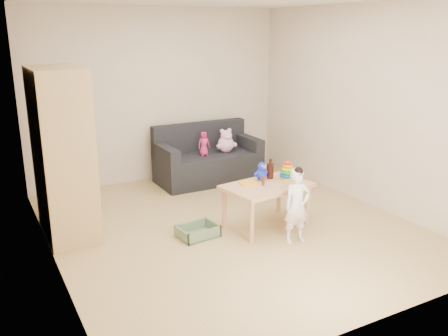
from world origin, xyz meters
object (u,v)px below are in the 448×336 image
sofa (208,167)px  toddler (297,207)px  play_table (267,206)px  wardrobe (62,154)px

sofa → toddler: (-0.14, -2.43, 0.18)m
sofa → play_table: size_ratio=1.57×
wardrobe → play_table: size_ratio=1.89×
wardrobe → toddler: 2.65m
wardrobe → play_table: (2.10, -0.93, -0.68)m
wardrobe → play_table: 2.40m
sofa → toddler: 2.44m
sofa → wardrobe: bearing=-157.0°
toddler → wardrobe: bearing=153.4°
play_table → sofa: bearing=84.1°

